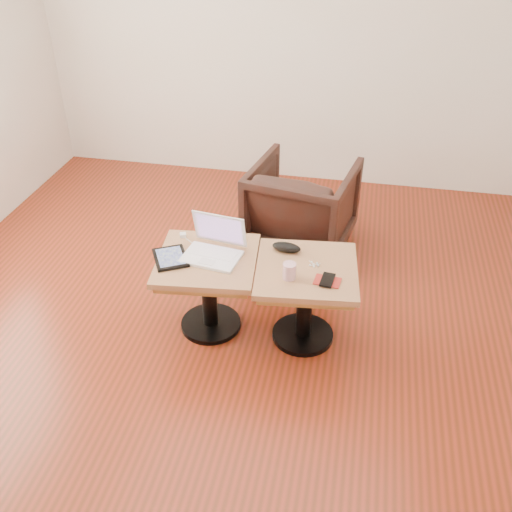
% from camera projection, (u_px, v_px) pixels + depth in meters
% --- Properties ---
extents(room_shell, '(4.52, 4.52, 2.71)m').
position_uv_depth(room_shell, '(247.00, 127.00, 2.68)').
color(room_shell, '#5F2510').
rests_on(room_shell, ground).
extents(side_table_left, '(0.62, 0.62, 0.51)m').
position_uv_depth(side_table_left, '(208.00, 276.00, 3.33)').
color(side_table_left, black).
rests_on(side_table_left, ground).
extents(side_table_right, '(0.62, 0.62, 0.51)m').
position_uv_depth(side_table_right, '(306.00, 286.00, 3.25)').
color(side_table_right, black).
rests_on(side_table_right, ground).
extents(laptop, '(0.35, 0.31, 0.23)m').
position_uv_depth(laptop, '(214.00, 248.00, 3.26)').
color(laptop, white).
rests_on(laptop, side_table_left).
extents(tablet, '(0.27, 0.29, 0.02)m').
position_uv_depth(tablet, '(170.00, 258.00, 3.24)').
color(tablet, black).
rests_on(tablet, side_table_left).
extents(charging_adapter, '(0.05, 0.05, 0.02)m').
position_uv_depth(charging_adapter, '(183.00, 235.00, 3.44)').
color(charging_adapter, white).
rests_on(charging_adapter, side_table_left).
extents(glasses_case, '(0.18, 0.09, 0.05)m').
position_uv_depth(glasses_case, '(286.00, 247.00, 3.30)').
color(glasses_case, black).
rests_on(glasses_case, side_table_right).
extents(striped_cup, '(0.09, 0.09, 0.09)m').
position_uv_depth(striped_cup, '(289.00, 271.00, 3.07)').
color(striped_cup, '#BE5578').
rests_on(striped_cup, side_table_right).
extents(earbuds_tangle, '(0.06, 0.05, 0.01)m').
position_uv_depth(earbuds_tangle, '(314.00, 264.00, 3.19)').
color(earbuds_tangle, white).
rests_on(earbuds_tangle, side_table_right).
extents(phone_on_sleeve, '(0.15, 0.13, 0.02)m').
position_uv_depth(phone_on_sleeve, '(327.00, 281.00, 3.07)').
color(phone_on_sleeve, maroon).
rests_on(phone_on_sleeve, side_table_right).
extents(armchair, '(0.82, 0.84, 0.65)m').
position_uv_depth(armchair, '(302.00, 206.00, 4.13)').
color(armchair, black).
rests_on(armchair, ground).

